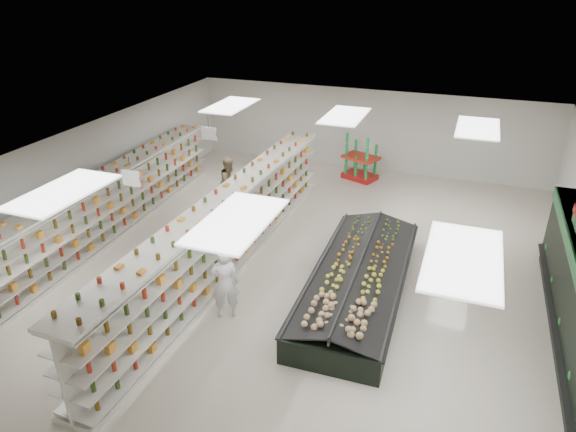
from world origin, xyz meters
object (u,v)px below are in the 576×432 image
at_px(gondola_left, 110,207).
at_px(produce_island, 359,279).
at_px(gondola_center, 227,234).
at_px(soda_endcap, 361,159).
at_px(shopper_background, 230,182).
at_px(shopper_main, 225,283).

relative_size(gondola_left, produce_island, 1.80).
bearing_deg(gondola_center, produce_island, -0.52).
distance_m(soda_endcap, shopper_background, 5.37).
relative_size(gondola_left, shopper_background, 6.47).
relative_size(soda_endcap, shopper_background, 0.95).
distance_m(gondola_center, shopper_background, 3.94).
bearing_deg(shopper_background, gondola_left, 156.15).
distance_m(produce_island, shopper_main, 3.37).
relative_size(shopper_main, shopper_background, 1.04).
xyz_separation_m(gondola_center, produce_island, (3.65, -0.11, -0.54)).
bearing_deg(soda_endcap, produce_island, -77.40).
bearing_deg(shopper_main, produce_island, -173.46).
distance_m(shopper_main, shopper_background, 6.23).
relative_size(soda_endcap, shopper_main, 0.91).
xyz_separation_m(soda_endcap, shopper_main, (-0.97, -9.66, 0.11)).
xyz_separation_m(gondola_left, gondola_center, (4.17, -0.49, 0.07)).
bearing_deg(shopper_background, gondola_center, -139.74).
bearing_deg(soda_endcap, shopper_background, -131.90).
bearing_deg(gondola_left, shopper_background, 48.61).
bearing_deg(soda_endcap, gondola_left, -130.76).
bearing_deg(gondola_left, shopper_main, -28.88).
relative_size(gondola_left, gondola_center, 0.93).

